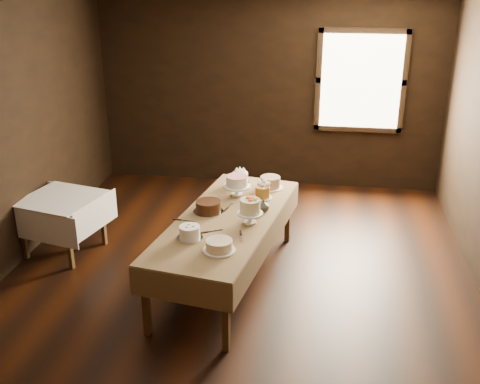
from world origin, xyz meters
The scene contains 22 objects.
floor centered at (0.00, 0.00, 0.00)m, with size 5.00×6.00×0.01m, color black.
ceiling centered at (0.00, 0.00, 2.80)m, with size 5.00×6.00×0.01m, color beige.
wall_back centered at (0.00, 3.00, 1.40)m, with size 5.00×0.02×2.80m, color black.
wall_front centered at (0.00, -3.00, 1.40)m, with size 5.00×0.02×2.80m, color black.
window centered at (1.30, 2.94, 1.60)m, with size 1.10×0.05×1.30m, color #FFEABF.
display_table centered at (-0.11, 0.00, 0.69)m, with size 1.32×2.52×0.74m.
side_table centered at (-2.09, 0.39, 0.60)m, with size 0.98×0.98×0.68m.
cake_meringue centered at (-0.11, 0.97, 0.81)m, with size 0.25×0.25×0.14m.
cake_speckled centered at (0.25, 0.88, 0.81)m, with size 0.29×0.29×0.14m.
cake_lattice centered at (-0.09, 0.61, 0.85)m, with size 0.32×0.32×0.23m.
cake_caramel centered at (0.20, 0.56, 0.81)m, with size 0.22×0.22×0.14m.
cake_chocolate centered at (-0.32, 0.10, 0.80)m, with size 0.37×0.37×0.12m.
cake_flowers centered at (0.15, -0.10, 0.86)m, with size 0.28×0.28×0.27m.
cake_swirl centered at (-0.37, -0.52, 0.80)m, with size 0.25×0.25×0.13m.
cake_cream centered at (-0.05, -0.72, 0.79)m, with size 0.34×0.34×0.11m.
cake_server_a centered at (-0.16, -0.33, 0.75)m, with size 0.24×0.03×0.01m, color silver.
cake_server_b centered at (0.11, -0.46, 0.75)m, with size 0.24×0.03×0.01m, color silver.
cake_server_c centered at (-0.12, 0.30, 0.75)m, with size 0.24×0.03×0.01m, color silver.
cake_server_d centered at (0.23, 0.21, 0.75)m, with size 0.24×0.03×0.01m, color silver.
cake_server_e centered at (-0.47, -0.15, 0.75)m, with size 0.24×0.03×0.01m, color silver.
flower_vase centered at (0.25, 0.21, 0.81)m, with size 0.12×0.12×0.13m, color #2D2823.
flower_bouquet centered at (0.25, 0.21, 0.99)m, with size 0.14×0.14×0.20m, color white, non-canonical shape.
Camera 1 is at (0.82, -5.24, 3.18)m, focal length 42.92 mm.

